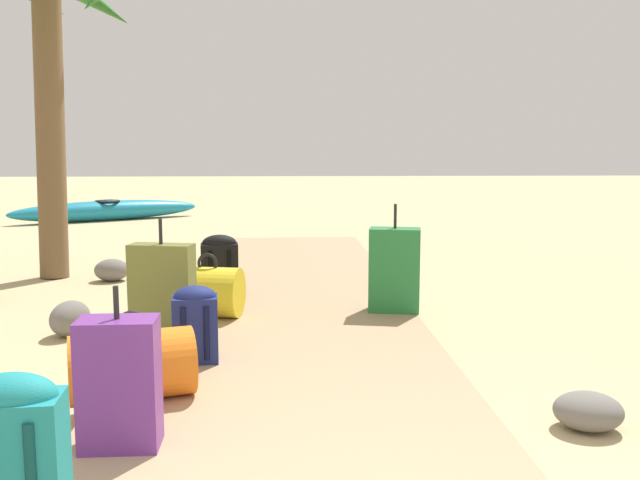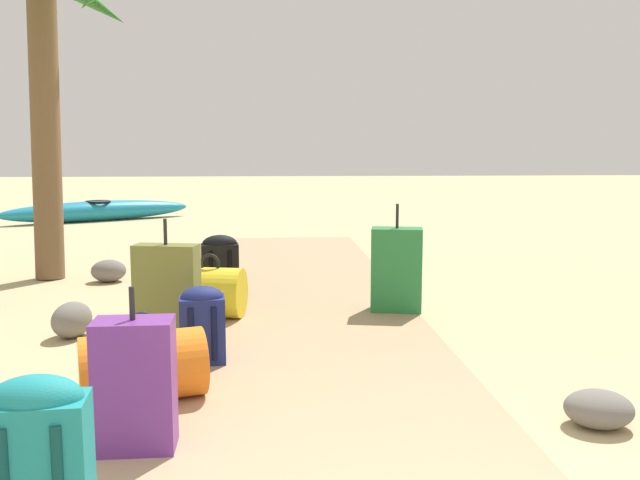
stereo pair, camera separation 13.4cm
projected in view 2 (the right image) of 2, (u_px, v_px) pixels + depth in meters
The scene contains 15 objects.
ground_plane at pixel (293, 337), 5.04m from camera, with size 60.00×60.00×0.00m, color tan.
boardwalk at pixel (289, 305), 5.87m from camera, with size 2.03×8.48×0.08m, color tan.
backpack_navy at pixel (203, 322), 4.15m from camera, with size 0.29×0.25×0.47m.
suitcase_purple at pixel (135, 385), 2.93m from camera, with size 0.34×0.21×0.72m.
backpack_black at pixel (220, 265), 5.96m from camera, with size 0.34×0.24×0.56m.
duffel_bag_yellow at pixel (211, 292), 5.28m from camera, with size 0.57×0.48×0.50m.
suitcase_green at pixel (396, 269), 5.47m from camera, with size 0.44×0.31×0.87m.
backpack_teal at pixel (39, 460), 2.17m from camera, with size 0.33×0.23×0.59m.
suitcase_olive at pixel (167, 294), 4.57m from camera, with size 0.45×0.26×0.84m.
duffel_bag_orange at pixel (143, 366), 3.52m from camera, with size 0.70×0.53×0.47m.
palm_tree_near_left at pixel (44, 16), 6.96m from camera, with size 2.27×2.26×3.63m.
kayak at pixel (98, 211), 13.12m from camera, with size 3.41×2.33×0.39m.
rock_left_near at pixel (72, 320), 5.01m from camera, with size 0.36×0.26×0.26m, color slate.
rock_right_far at pixel (599, 409), 3.39m from camera, with size 0.29×0.34×0.19m, color slate.
rock_left_far at pixel (109, 271), 7.10m from camera, with size 0.36×0.30×0.23m, color slate.
Camera 2 is at (-0.15, -1.51, 1.38)m, focal length 38.19 mm.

